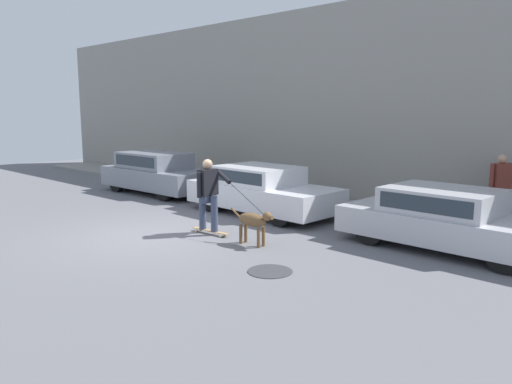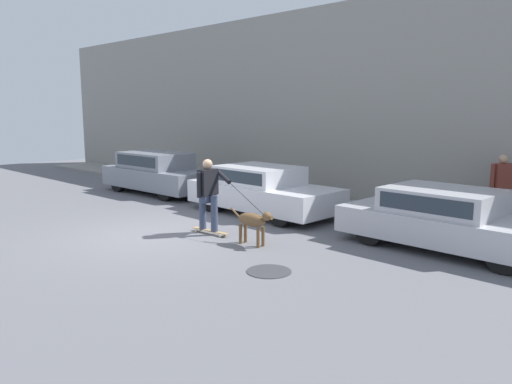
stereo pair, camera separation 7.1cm
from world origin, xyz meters
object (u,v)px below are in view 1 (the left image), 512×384
object	(u,v)px
parked_car_0	(157,173)
parked_car_2	(447,220)
dog	(253,221)
fire_hydrant	(219,188)
parked_car_1	(262,191)
pedestrian_with_bag	(500,186)
skateboarder	(208,192)

from	to	relation	value
parked_car_0	parked_car_2	world-z (taller)	parked_car_0
parked_car_2	dog	distance (m)	3.92
parked_car_2	fire_hydrant	distance (m)	7.69
parked_car_1	dog	world-z (taller)	parked_car_1
parked_car_0	fire_hydrant	size ratio (longest dim) A/B	6.29
parked_car_1	dog	xyz separation A→B (m)	(2.09, -2.49, -0.12)
parked_car_0	pedestrian_with_bag	distance (m)	10.46
fire_hydrant	dog	bearing A→B (deg)	-34.69
dog	parked_car_1	bearing A→B (deg)	126.38
dog	skateboarder	bearing A→B (deg)	176.45
parked_car_1	skateboarder	world-z (taller)	skateboarder
dog	fire_hydrant	distance (m)	5.63
skateboarder	pedestrian_with_bag	size ratio (longest dim) A/B	1.36
parked_car_2	fire_hydrant	xyz separation A→B (m)	(-7.66, 0.72, -0.24)
dog	parked_car_0	bearing A→B (deg)	156.69
fire_hydrant	parked_car_2	bearing A→B (deg)	-5.34
dog	skateboarder	size ratio (longest dim) A/B	0.50
skateboarder	pedestrian_with_bag	world-z (taller)	pedestrian_with_bag
pedestrian_with_bag	fire_hydrant	bearing A→B (deg)	41.03
pedestrian_with_bag	dog	bearing A→B (deg)	85.60
skateboarder	fire_hydrant	bearing A→B (deg)	130.91
parked_car_1	pedestrian_with_bag	distance (m)	5.85
parked_car_0	pedestrian_with_bag	bearing A→B (deg)	12.30
parked_car_0	skateboarder	distance (m)	6.09
dog	pedestrian_with_bag	bearing A→B (deg)	53.88
skateboarder	dog	bearing A→B (deg)	-4.11
pedestrian_with_bag	fire_hydrant	size ratio (longest dim) A/B	2.44
parked_car_2	parked_car_1	bearing A→B (deg)	-179.27
parked_car_0	dog	world-z (taller)	parked_car_0
parked_car_1	pedestrian_with_bag	xyz separation A→B (m)	(5.27, 2.51, 0.40)
fire_hydrant	pedestrian_with_bag	bearing A→B (deg)	12.97
parked_car_1	parked_car_2	xyz separation A→B (m)	(5.12, -0.00, -0.03)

